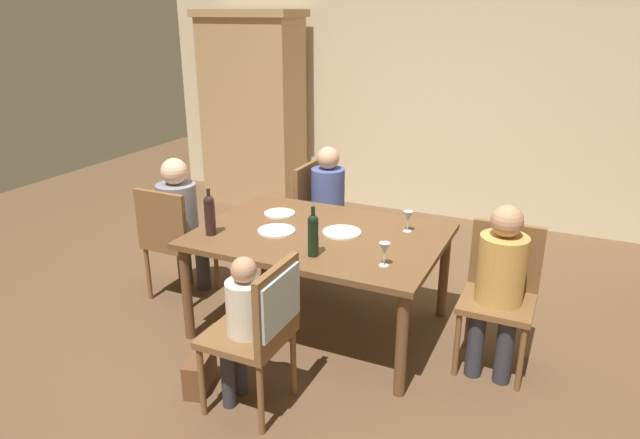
{
  "coord_description": "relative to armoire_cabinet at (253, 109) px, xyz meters",
  "views": [
    {
      "loc": [
        1.54,
        -3.33,
        2.17
      ],
      "look_at": [
        0.0,
        0.0,
        0.83
      ],
      "focal_mm": 32.11,
      "sensor_mm": 36.0,
      "label": 1
    }
  ],
  "objects": [
    {
      "name": "ground_plane",
      "position": [
        1.93,
        -2.35,
        -1.1
      ],
      "size": [
        10.0,
        10.0,
        0.0
      ],
      "primitive_type": "plane",
      "color": "brown"
    },
    {
      "name": "rear_room_partition",
      "position": [
        1.93,
        0.45,
        0.25
      ],
      "size": [
        6.4,
        0.12,
        2.7
      ],
      "primitive_type": "cube",
      "color": "beige",
      "rests_on": "ground_plane"
    },
    {
      "name": "armoire_cabinet",
      "position": [
        0.0,
        0.0,
        0.0
      ],
      "size": [
        1.18,
        0.62,
        2.18
      ],
      "color": "tan",
      "rests_on": "ground_plane"
    },
    {
      "name": "dining_table",
      "position": [
        1.93,
        -2.35,
        -0.44
      ],
      "size": [
        1.67,
        1.19,
        0.73
      ],
      "color": "brown",
      "rests_on": "ground_plane"
    },
    {
      "name": "chair_right_end",
      "position": [
        3.15,
        -2.26,
        -0.56
      ],
      "size": [
        0.44,
        0.44,
        0.92
      ],
      "rotation": [
        0.0,
        0.0,
        3.14
      ],
      "color": "brown",
      "rests_on": "ground_plane"
    },
    {
      "name": "chair_far_left",
      "position": [
        1.47,
        -1.37,
        -0.56
      ],
      "size": [
        0.44,
        0.44,
        0.92
      ],
      "rotation": [
        0.0,
        0.0,
        -1.57
      ],
      "color": "brown",
      "rests_on": "ground_plane"
    },
    {
      "name": "chair_left_end",
      "position": [
        0.72,
        -2.43,
        -0.56
      ],
      "size": [
        0.44,
        0.44,
        0.92
      ],
      "color": "brown",
      "rests_on": "ground_plane"
    },
    {
      "name": "chair_near",
      "position": [
        2.06,
        -3.32,
        -0.5
      ],
      "size": [
        0.46,
        0.44,
        0.92
      ],
      "rotation": [
        0.0,
        0.0,
        1.57
      ],
      "color": "brown",
      "rests_on": "ground_plane"
    },
    {
      "name": "person_woman_host",
      "position": [
        3.15,
        -2.37,
        -0.46
      ],
      "size": [
        0.29,
        0.33,
        1.1
      ],
      "rotation": [
        0.0,
        0.0,
        3.14
      ],
      "color": "#33333D",
      "rests_on": "ground_plane"
    },
    {
      "name": "person_man_bearded",
      "position": [
        1.58,
        -1.37,
        -0.46
      ],
      "size": [
        0.33,
        0.29,
        1.09
      ],
      "rotation": [
        0.0,
        0.0,
        -1.57
      ],
      "color": "#33333D",
      "rests_on": "ground_plane"
    },
    {
      "name": "person_man_guest",
      "position": [
        0.72,
        -2.32,
        -0.44
      ],
      "size": [
        0.3,
        0.35,
        1.13
      ],
      "color": "#33333D",
      "rests_on": "ground_plane"
    },
    {
      "name": "person_child_small",
      "position": [
        1.91,
        -3.32,
        -0.54
      ],
      "size": [
        0.25,
        0.22,
        0.94
      ],
      "rotation": [
        0.0,
        0.0,
        1.57
      ],
      "color": "#33333D",
      "rests_on": "ground_plane"
    },
    {
      "name": "wine_bottle_tall_green",
      "position": [
        2.06,
        -2.71,
        -0.22
      ],
      "size": [
        0.07,
        0.07,
        0.32
      ],
      "color": "black",
      "rests_on": "dining_table"
    },
    {
      "name": "wine_bottle_dark_red",
      "position": [
        1.27,
        -2.68,
        -0.22
      ],
      "size": [
        0.07,
        0.07,
        0.33
      ],
      "color": "black",
      "rests_on": "dining_table"
    },
    {
      "name": "wine_glass_near_left",
      "position": [
        2.51,
        -2.67,
        -0.26
      ],
      "size": [
        0.07,
        0.07,
        0.15
      ],
      "color": "silver",
      "rests_on": "dining_table"
    },
    {
      "name": "wine_glass_centre",
      "position": [
        2.47,
        -2.06,
        -0.26
      ],
      "size": [
        0.07,
        0.07,
        0.15
      ],
      "color": "silver",
      "rests_on": "dining_table"
    },
    {
      "name": "dinner_plate_host",
      "position": [
        1.65,
        -2.45,
        -0.36
      ],
      "size": [
        0.26,
        0.26,
        0.01
      ],
      "primitive_type": "cylinder",
      "color": "white",
      "rests_on": "dining_table"
    },
    {
      "name": "dinner_plate_guest_left",
      "position": [
        2.07,
        -2.28,
        -0.36
      ],
      "size": [
        0.27,
        0.27,
        0.01
      ],
      "primitive_type": "cylinder",
      "color": "white",
      "rests_on": "dining_table"
    },
    {
      "name": "dinner_plate_guest_right",
      "position": [
        1.5,
        -2.12,
        -0.36
      ],
      "size": [
        0.23,
        0.23,
        0.01
      ],
      "primitive_type": "cylinder",
      "color": "silver",
      "rests_on": "dining_table"
    },
    {
      "name": "handbag",
      "position": [
        1.58,
        -3.32,
        -0.99
      ],
      "size": [
        0.19,
        0.3,
        0.22
      ],
      "primitive_type": "cube",
      "rotation": [
        0.0,
        0.0,
        1.85
      ],
      "color": "brown",
      "rests_on": "ground_plane"
    }
  ]
}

